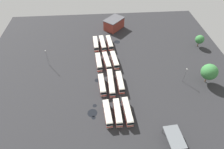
{
  "coord_description": "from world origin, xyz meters",
  "views": [
    {
      "loc": [
        68.24,
        -3.61,
        65.05
      ],
      "look_at": [
        1.93,
        1.49,
        1.57
      ],
      "focal_mm": 31.26,
      "sensor_mm": 36.0,
      "label": 1
    }
  ],
  "objects": [
    {
      "name": "lamp_post_far_corner",
      "position": [
        -9.02,
        -29.66,
        5.04
      ],
      "size": [
        0.56,
        0.28,
        9.24
      ],
      "color": "slate",
      "rests_on": "ground_plane"
    },
    {
      "name": "bus_row1_slot0",
      "position": [
        -7.32,
        -4.49,
        1.89
      ],
      "size": [
        11.82,
        3.27,
        3.58
      ],
      "color": "silver",
      "rests_on": "ground_plane"
    },
    {
      "name": "bus_row1_slot2",
      "position": [
        -8.23,
        3.51,
        1.89
      ],
      "size": [
        11.88,
        3.81,
        3.58
      ],
      "color": "silver",
      "rests_on": "ground_plane"
    },
    {
      "name": "puddle_back_corner",
      "position": [
        22.02,
        -7.94,
        0.0
      ],
      "size": [
        3.99,
        3.99,
        0.01
      ],
      "primitive_type": "cylinder",
      "color": "black",
      "rests_on": "ground_plane"
    },
    {
      "name": "lamp_post_near_entrance",
      "position": [
        7.47,
        34.09,
        4.35
      ],
      "size": [
        0.56,
        0.28,
        7.87
      ],
      "color": "slate",
      "rests_on": "ground_plane"
    },
    {
      "name": "puddle_near_shelter",
      "position": [
        3.69,
        -5.63,
        0.0
      ],
      "size": [
        2.41,
        2.41,
        0.01
      ],
      "primitive_type": "cylinder",
      "color": "black",
      "rests_on": "ground_plane"
    },
    {
      "name": "bus_row1_slot1",
      "position": [
        -7.72,
        -0.5,
        1.89
      ],
      "size": [
        12.46,
        4.2,
        3.58
      ],
      "color": "silver",
      "rests_on": "ground_plane"
    },
    {
      "name": "bus_row0_slot0",
      "position": [
        -23.3,
        -5.71,
        1.89
      ],
      "size": [
        11.5,
        3.11,
        3.58
      ],
      "color": "silver",
      "rests_on": "ground_plane"
    },
    {
      "name": "maintenance_shelter",
      "position": [
        36.57,
        20.4,
        3.48
      ],
      "size": [
        9.43,
        6.22,
        3.68
      ],
      "color": "slate",
      "rests_on": "ground_plane"
    },
    {
      "name": "bus_row2_slot0",
      "position": [
        8.54,
        -3.5,
        1.89
      ],
      "size": [
        11.58,
        3.3,
        3.58
      ],
      "color": "silver",
      "rests_on": "ground_plane"
    },
    {
      "name": "bus_row2_slot1",
      "position": [
        7.49,
        0.57,
        1.89
      ],
      "size": [
        15.1,
        2.74,
        3.58
      ],
      "color": "silver",
      "rests_on": "ground_plane"
    },
    {
      "name": "puddle_front_lane",
      "position": [
        24.32,
        -7.46,
        0.0
      ],
      "size": [
        1.64,
        1.64,
        0.01
      ],
      "primitive_type": "cylinder",
      "color": "black",
      "rests_on": "ground_plane"
    },
    {
      "name": "puddle_between_rows",
      "position": [
        18.44,
        -6.94,
        0.0
      ],
      "size": [
        1.78,
        1.78,
        0.01
      ],
      "primitive_type": "cylinder",
      "color": "black",
      "rests_on": "ground_plane"
    },
    {
      "name": "ground_plane",
      "position": [
        0.0,
        0.0,
        0.0
      ],
      "size": [
        126.62,
        126.62,
        0.0
      ],
      "primitive_type": "plane",
      "color": "#28282B"
    },
    {
      "name": "tree_west_edge",
      "position": [
        -19.37,
        52.0,
        4.55
      ],
      "size": [
        4.8,
        4.8,
        6.96
      ],
      "color": "brown",
      "rests_on": "ground_plane"
    },
    {
      "name": "bus_row0_slot1",
      "position": [
        -23.47,
        -1.93,
        1.89
      ],
      "size": [
        12.31,
        3.73,
        3.58
      ],
      "color": "silver",
      "rests_on": "ground_plane"
    },
    {
      "name": "bus_row2_slot2",
      "position": [
        7.56,
        4.71,
        1.89
      ],
      "size": [
        11.78,
        2.96,
        3.58
      ],
      "color": "silver",
      "rests_on": "ground_plane"
    },
    {
      "name": "bus_row0_slot2",
      "position": [
        -23.68,
        2.01,
        1.89
      ],
      "size": [
        11.59,
        3.58,
        3.58
      ],
      "color": "silver",
      "rests_on": "ground_plane"
    },
    {
      "name": "bus_row3_slot2",
      "position": [
        23.63,
        5.85,
        1.89
      ],
      "size": [
        12.32,
        3.21,
        3.58
      ],
      "color": "silver",
      "rests_on": "ground_plane"
    },
    {
      "name": "tree_northwest",
      "position": [
        8.48,
        44.36,
        6.26
      ],
      "size": [
        7.24,
        7.24,
        9.89
      ],
      "color": "brown",
      "rests_on": "ground_plane"
    },
    {
      "name": "puddle_centre_drain",
      "position": [
        -27.0,
        6.69,
        0.0
      ],
      "size": [
        3.5,
        3.5,
        0.01
      ],
      "primitive_type": "cylinder",
      "color": "black",
      "rests_on": "ground_plane"
    },
    {
      "name": "bus_row3_slot0",
      "position": [
        23.92,
        -1.94,
        1.89
      ],
      "size": [
        11.46,
        3.44,
        3.58
      ],
      "color": "silver",
      "rests_on": "ground_plane"
    },
    {
      "name": "depot_building",
      "position": [
        -42.37,
        6.14,
        3.38
      ],
      "size": [
        14.59,
        14.35,
        6.72
      ],
      "color": "maroon",
      "rests_on": "ground_plane"
    },
    {
      "name": "bus_row3_slot1",
      "position": [
        23.81,
        2.01,
        1.89
      ],
      "size": [
        11.67,
        2.82,
        3.58
      ],
      "color": "silver",
      "rests_on": "ground_plane"
    }
  ]
}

